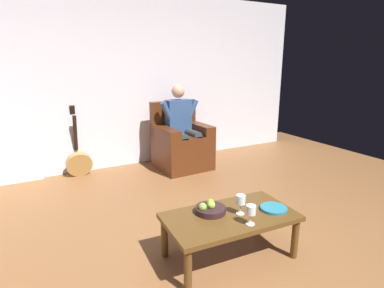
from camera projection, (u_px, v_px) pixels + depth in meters
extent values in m
plane|color=brown|center=(263.00, 271.00, 2.52)|extent=(7.50, 7.50, 0.00)
cube|color=silver|center=(132.00, 81.00, 4.86)|extent=(6.11, 0.06, 2.65)
cube|color=#4F2510|center=(183.00, 154.00, 4.89)|extent=(0.79, 0.75, 0.44)
cube|color=#4F2510|center=(184.00, 138.00, 4.77)|extent=(0.44, 0.61, 0.10)
cube|color=#4F2510|center=(199.00, 131.00, 4.95)|extent=(0.21, 0.72, 0.24)
cube|color=#4F2510|center=(165.00, 135.00, 4.66)|extent=(0.21, 0.72, 0.24)
cube|color=#4F2510|center=(173.00, 119.00, 5.01)|extent=(0.77, 0.16, 0.58)
cube|color=navy|center=(178.00, 117.00, 4.85)|extent=(0.40, 0.20, 0.52)
sphere|color=tan|center=(178.00, 91.00, 4.75)|extent=(0.20, 0.20, 0.20)
cylinder|color=#323A3D|center=(192.00, 134.00, 4.80)|extent=(0.15, 0.42, 0.13)
cylinder|color=#323A3D|center=(199.00, 155.00, 4.70)|extent=(0.12, 0.12, 0.54)
cylinder|color=navy|center=(192.00, 109.00, 4.89)|extent=(0.20, 0.10, 0.29)
cylinder|color=#323A3D|center=(178.00, 136.00, 4.68)|extent=(0.15, 0.42, 0.13)
cylinder|color=#323A3D|center=(185.00, 157.00, 4.58)|extent=(0.12, 0.12, 0.54)
cylinder|color=navy|center=(167.00, 111.00, 4.67)|extent=(0.20, 0.10, 0.29)
cube|color=#553817|center=(230.00, 217.00, 2.62)|extent=(1.13, 0.65, 0.04)
cylinder|color=#553817|center=(295.00, 239.00, 2.66)|extent=(0.06, 0.06, 0.35)
cylinder|color=#553817|center=(188.00, 271.00, 2.25)|extent=(0.06, 0.06, 0.35)
cylinder|color=#553817|center=(260.00, 214.00, 3.08)|extent=(0.06, 0.06, 0.35)
cylinder|color=#553817|center=(164.00, 237.00, 2.68)|extent=(0.06, 0.06, 0.35)
cylinder|color=#AD8044|center=(79.00, 164.00, 4.56)|extent=(0.36, 0.18, 0.38)
cylinder|color=black|center=(80.00, 164.00, 4.51)|extent=(0.10, 0.03, 0.10)
cube|color=black|center=(75.00, 133.00, 4.53)|extent=(0.05, 0.15, 0.53)
cube|color=black|center=(72.00, 110.00, 4.51)|extent=(0.07, 0.06, 0.14)
cube|color=white|center=(16.00, 161.00, 4.28)|extent=(0.63, 0.06, 0.62)
cylinder|color=silver|center=(250.00, 224.00, 2.46)|extent=(0.07, 0.07, 0.01)
cylinder|color=silver|center=(250.00, 219.00, 2.45)|extent=(0.01, 0.01, 0.08)
cylinder|color=silver|center=(251.00, 210.00, 2.43)|extent=(0.08, 0.08, 0.07)
cylinder|color=#590C19|center=(251.00, 212.00, 2.43)|extent=(0.07, 0.07, 0.03)
cylinder|color=silver|center=(240.00, 214.00, 2.63)|extent=(0.07, 0.07, 0.01)
cylinder|color=silver|center=(240.00, 208.00, 2.61)|extent=(0.01, 0.01, 0.09)
cylinder|color=silver|center=(241.00, 199.00, 2.59)|extent=(0.08, 0.08, 0.08)
cylinder|color=#590C19|center=(241.00, 202.00, 2.60)|extent=(0.07, 0.07, 0.03)
cylinder|color=#2E1C1E|center=(210.00, 210.00, 2.64)|extent=(0.26, 0.26, 0.05)
sphere|color=#77A73A|center=(203.00, 207.00, 2.59)|extent=(0.07, 0.07, 0.07)
sphere|color=#8CB43C|center=(211.00, 205.00, 2.63)|extent=(0.07, 0.07, 0.07)
sphere|color=olive|center=(211.00, 203.00, 2.67)|extent=(0.07, 0.07, 0.07)
cylinder|color=teal|center=(274.00, 208.00, 2.70)|extent=(0.23, 0.23, 0.02)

